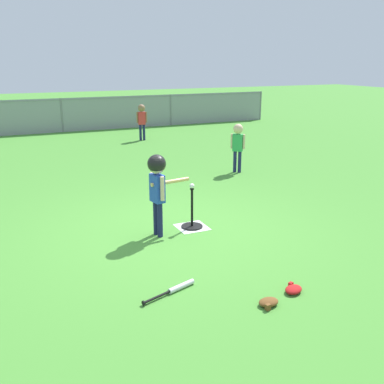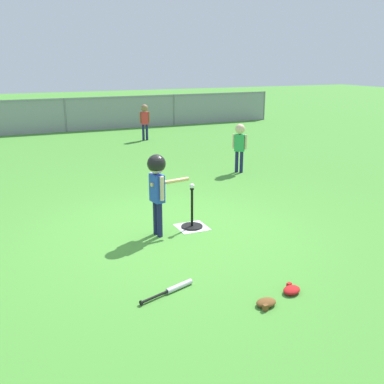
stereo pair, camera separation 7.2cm
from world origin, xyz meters
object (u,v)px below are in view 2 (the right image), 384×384
at_px(baseball_on_tee, 192,186).
at_px(fielder_deep_right, 145,117).
at_px(glove_by_plate, 266,303).
at_px(batting_tee, 192,221).
at_px(spare_bat_silver, 174,288).
at_px(batter_child, 157,178).
at_px(glove_near_bats, 292,290).
at_px(fielder_near_right, 240,142).

height_order(baseball_on_tee, fielder_deep_right, fielder_deep_right).
bearing_deg(baseball_on_tee, glove_by_plate, -95.07).
xyz_separation_m(batting_tee, baseball_on_tee, (-0.00, 0.00, 0.55)).
distance_m(spare_bat_silver, glove_by_plate, 1.00).
height_order(batter_child, glove_near_bats, batter_child).
relative_size(baseball_on_tee, fielder_deep_right, 0.07).
distance_m(batting_tee, glove_by_plate, 2.34).
bearing_deg(batting_tee, batter_child, -170.99).
relative_size(batting_tee, glove_by_plate, 2.60).
bearing_deg(batting_tee, spare_bat_silver, -119.65).
bearing_deg(fielder_near_right, baseball_on_tee, -131.03).
bearing_deg(glove_near_bats, baseball_on_tee, 94.89).
xyz_separation_m(batting_tee, glove_by_plate, (-0.21, -2.33, -0.06)).
bearing_deg(fielder_deep_right, glove_by_plate, -101.05).
relative_size(baseball_on_tee, batter_child, 0.06).
xyz_separation_m(fielder_deep_right, glove_near_bats, (-1.51, -9.63, -0.67)).
relative_size(baseball_on_tee, glove_near_bats, 0.28).
height_order(batting_tee, baseball_on_tee, baseball_on_tee).
height_order(baseball_on_tee, batter_child, batter_child).
distance_m(batter_child, glove_by_plate, 2.41).
bearing_deg(glove_by_plate, batting_tee, 84.93).
bearing_deg(glove_near_bats, batting_tee, 94.89).
bearing_deg(batting_tee, fielder_deep_right, 77.11).
height_order(fielder_near_right, glove_by_plate, fielder_near_right).
distance_m(glove_by_plate, glove_near_bats, 0.41).
relative_size(spare_bat_silver, glove_by_plate, 2.90).
xyz_separation_m(baseball_on_tee, batter_child, (-0.56, -0.09, 0.19)).
relative_size(batting_tee, glove_near_bats, 2.28).
bearing_deg(fielder_deep_right, spare_bat_silver, -106.25).
distance_m(fielder_deep_right, spare_bat_silver, 9.49).
bearing_deg(batter_child, batting_tee, 9.01).
relative_size(batter_child, fielder_near_right, 1.09).
height_order(spare_bat_silver, glove_near_bats, glove_near_bats).
bearing_deg(spare_bat_silver, glove_near_bats, -25.67).
xyz_separation_m(spare_bat_silver, glove_by_plate, (0.74, -0.66, 0.01)).
xyz_separation_m(batter_child, spare_bat_silver, (-0.39, -1.58, -0.81)).
bearing_deg(fielder_deep_right, batting_tee, -102.89).
height_order(batting_tee, spare_bat_silver, batting_tee).
relative_size(baseball_on_tee, spare_bat_silver, 0.11).
bearing_deg(batter_child, baseball_on_tee, 9.01).
bearing_deg(glove_near_bats, fielder_near_right, 66.45).
bearing_deg(batting_tee, glove_near_bats, -85.11).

